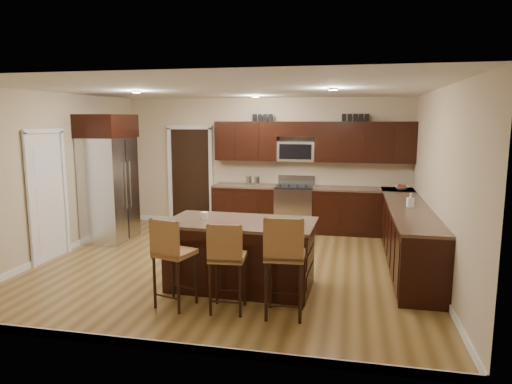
% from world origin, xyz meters
% --- Properties ---
extents(floor, '(6.00, 6.00, 0.00)m').
position_xyz_m(floor, '(0.00, 0.00, 0.00)').
color(floor, olive).
rests_on(floor, ground).
extents(ceiling, '(6.00, 6.00, 0.00)m').
position_xyz_m(ceiling, '(0.00, 0.00, 2.70)').
color(ceiling, silver).
rests_on(ceiling, wall_back).
extents(wall_back, '(6.00, 0.00, 6.00)m').
position_xyz_m(wall_back, '(0.00, 2.75, 1.35)').
color(wall_back, '#C6B18F').
rests_on(wall_back, floor).
extents(wall_left, '(0.00, 5.50, 5.50)m').
position_xyz_m(wall_left, '(-3.00, 0.00, 1.35)').
color(wall_left, '#C6B18F').
rests_on(wall_left, floor).
extents(wall_right, '(0.00, 5.50, 5.50)m').
position_xyz_m(wall_right, '(3.00, 0.00, 1.35)').
color(wall_right, '#C6B18F').
rests_on(wall_right, floor).
extents(base_cabinets, '(4.02, 3.96, 0.92)m').
position_xyz_m(base_cabinets, '(1.90, 1.45, 0.46)').
color(base_cabinets, black).
rests_on(base_cabinets, floor).
extents(upper_cabinets, '(4.00, 0.33, 0.80)m').
position_xyz_m(upper_cabinets, '(1.04, 2.58, 1.84)').
color(upper_cabinets, black).
rests_on(upper_cabinets, wall_back).
extents(range, '(0.76, 0.64, 1.11)m').
position_xyz_m(range, '(0.68, 2.45, 0.47)').
color(range, silver).
rests_on(range, floor).
extents(microwave, '(0.76, 0.31, 0.40)m').
position_xyz_m(microwave, '(0.68, 2.60, 1.62)').
color(microwave, silver).
rests_on(microwave, upper_cabinets).
extents(doorway, '(0.85, 0.03, 2.06)m').
position_xyz_m(doorway, '(-1.65, 2.73, 1.03)').
color(doorway, black).
rests_on(doorway, floor).
extents(pantry_door, '(0.03, 0.80, 2.04)m').
position_xyz_m(pantry_door, '(-2.98, -0.30, 1.02)').
color(pantry_door, white).
rests_on(pantry_door, floor).
extents(letter_decor, '(2.20, 0.03, 0.15)m').
position_xyz_m(letter_decor, '(0.90, 2.58, 2.29)').
color(letter_decor, black).
rests_on(letter_decor, upper_cabinets).
extents(island, '(2.01, 1.10, 0.92)m').
position_xyz_m(island, '(0.37, -0.89, 0.43)').
color(island, black).
rests_on(island, floor).
extents(stool_left, '(0.51, 0.51, 1.11)m').
position_xyz_m(stool_left, '(-0.28, -1.74, 0.69)').
color(stool_left, olive).
rests_on(stool_left, floor).
extents(stool_mid, '(0.44, 0.44, 1.09)m').
position_xyz_m(stool_mid, '(0.41, -1.74, 0.68)').
color(stool_mid, olive).
rests_on(stool_mid, floor).
extents(stool_right, '(0.47, 0.47, 1.20)m').
position_xyz_m(stool_right, '(1.09, -1.74, 0.75)').
color(stool_right, olive).
rests_on(stool_right, floor).
extents(refrigerator, '(0.79, 1.03, 2.35)m').
position_xyz_m(refrigerator, '(-2.62, 1.00, 1.20)').
color(refrigerator, silver).
rests_on(refrigerator, floor).
extents(floor_mat, '(1.06, 0.82, 0.01)m').
position_xyz_m(floor_mat, '(0.30, 1.27, 0.01)').
color(floor_mat, '#7F6144').
rests_on(floor_mat, floor).
extents(fruit_bowl, '(0.35, 0.35, 0.07)m').
position_xyz_m(fruit_bowl, '(2.75, 2.45, 0.95)').
color(fruit_bowl, silver).
rests_on(fruit_bowl, base_cabinets).
extents(soap_bottle, '(0.11, 0.11, 0.21)m').
position_xyz_m(soap_bottle, '(2.70, 0.60, 1.03)').
color(soap_bottle, '#B2B2B2').
rests_on(soap_bottle, base_cabinets).
extents(canister_tall, '(0.12, 0.12, 0.19)m').
position_xyz_m(canister_tall, '(-0.27, 2.45, 1.01)').
color(canister_tall, silver).
rests_on(canister_tall, base_cabinets).
extents(canister_short, '(0.11, 0.11, 0.18)m').
position_xyz_m(canister_short, '(-0.11, 2.45, 1.01)').
color(canister_short, silver).
rests_on(canister_short, base_cabinets).
extents(island_jar, '(0.10, 0.10, 0.10)m').
position_xyz_m(island_jar, '(-0.13, -0.89, 0.97)').
color(island_jar, white).
rests_on(island_jar, island).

